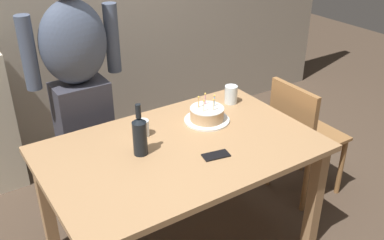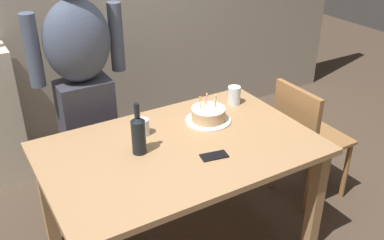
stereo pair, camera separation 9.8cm
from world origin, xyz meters
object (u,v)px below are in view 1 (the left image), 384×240
Objects in this scene: water_glass_near at (143,128)px; cell_phone at (216,155)px; wine_bottle at (140,135)px; person_man_bearded at (80,90)px; dining_chair at (300,131)px; water_glass_far at (231,94)px; birthday_cake at (207,115)px.

water_glass_near reaches higher than cell_phone.
person_man_bearded is at bearing 95.75° from wine_bottle.
dining_chair is at bearing 150.60° from person_man_bearded.
wine_bottle reaches higher than water_glass_far.
water_glass_near is 0.67× the size of cell_phone.
birthday_cake is 0.75m from dining_chair.
water_glass_near is 0.81× the size of water_glass_far.
birthday_cake is 0.82m from person_man_bearded.
dining_chair is (0.41, -0.26, -0.28)m from water_glass_far.
dining_chair is (1.27, -0.71, -0.36)m from person_man_bearded.
person_man_bearded is at bearing 60.60° from dining_chair.
dining_chair is (1.20, -0.03, -0.34)m from wine_bottle.
dining_chair is at bearing -32.08° from water_glass_far.
person_man_bearded is (-0.07, 0.69, 0.02)m from wine_bottle.
birthday_cake is at bearing -7.80° from water_glass_near.
cell_phone is at bearing -61.45° from water_glass_near.
wine_bottle is at bearing 154.23° from cell_phone.
cell_phone is at bearing 103.60° from dining_chair.
birthday_cake is at bearing -156.12° from water_glass_far.
dining_chair is at bearing 24.48° from cell_phone.
wine_bottle is (-0.10, -0.17, 0.07)m from water_glass_near.
birthday_cake reaches higher than dining_chair.
person_man_bearded is (-0.17, 0.52, 0.09)m from water_glass_near.
person_man_bearded is 1.90× the size of dining_chair.
birthday_cake is 2.32× the size of water_glass_far.
person_man_bearded is at bearing 108.05° from water_glass_near.
birthday_cake is at bearing 72.95° from cell_phone.
wine_bottle reaches higher than water_glass_near.
wine_bottle is 0.18× the size of person_man_bearded.
water_glass_near is at bearing 129.43° from cell_phone.
cell_phone is at bearing -134.43° from water_glass_far.
wine_bottle is at bearing 95.75° from person_man_bearded.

